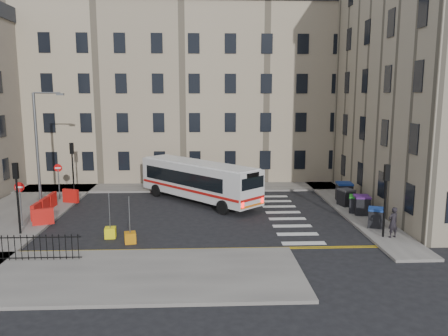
{
  "coord_description": "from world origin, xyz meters",
  "views": [
    {
      "loc": [
        -1.37,
        -28.6,
        7.99
      ],
      "look_at": [
        -0.04,
        1.22,
        3.0
      ],
      "focal_mm": 35.0,
      "sensor_mm": 36.0,
      "label": 1
    }
  ],
  "objects": [
    {
      "name": "wheelie_bin_e",
      "position": [
        9.03,
        2.83,
        0.86
      ],
      "size": [
        1.22,
        1.37,
        1.41
      ],
      "rotation": [
        0.0,
        0.0,
        -0.09
      ],
      "color": "black",
      "rests_on": "pavement_east"
    },
    {
      "name": "bollard_yellow",
      "position": [
        -6.75,
        -4.57,
        0.3
      ],
      "size": [
        0.66,
        0.66,
        0.6
      ],
      "primitive_type": "cube",
      "rotation": [
        0.0,
        0.0,
        0.1
      ],
      "color": "yellow",
      "rests_on": "ground"
    },
    {
      "name": "wheelie_bin_c",
      "position": [
        8.83,
        -0.31,
        0.72
      ],
      "size": [
        1.19,
        1.27,
        1.14
      ],
      "rotation": [
        0.0,
        0.0,
        -0.34
      ],
      "color": "black",
      "rests_on": "pavement_east"
    },
    {
      "name": "pedestrian",
      "position": [
        9.06,
        -5.66,
        1.02
      ],
      "size": [
        0.74,
        0.61,
        1.73
      ],
      "primitive_type": "imported",
      "rotation": [
        0.0,
        0.0,
        3.5
      ],
      "color": "black",
      "rests_on": "pavement_east"
    },
    {
      "name": "no_entry_north",
      "position": [
        -12.5,
        4.5,
        2.08
      ],
      "size": [
        0.6,
        0.08,
        3.0
      ],
      "color": "#595B5E",
      "rests_on": "pavement_west"
    },
    {
      "name": "terrace_north",
      "position": [
        -7.0,
        15.5,
        8.62
      ],
      "size": [
        38.3,
        10.8,
        17.2
      ],
      "color": "tan",
      "rests_on": "ground"
    },
    {
      "name": "ground",
      "position": [
        0.0,
        0.0,
        0.0
      ],
      "size": [
        120.0,
        120.0,
        0.0
      ],
      "primitive_type": "plane",
      "color": "black",
      "rests_on": "ground"
    },
    {
      "name": "bollard_chevron",
      "position": [
        -5.48,
        -5.52,
        0.3
      ],
      "size": [
        0.72,
        0.72,
        0.6
      ],
      "primitive_type": "cube",
      "rotation": [
        0.0,
        0.0,
        0.23
      ],
      "color": "#C9790B",
      "rests_on": "ground"
    },
    {
      "name": "roadworks_barriers",
      "position": [
        -11.84,
        0.5,
        0.65
      ],
      "size": [
        1.66,
        6.26,
        1.0
      ],
      "color": "red",
      "rests_on": "pavement_west"
    },
    {
      "name": "streetlamp",
      "position": [
        -13.0,
        2.0,
        4.34
      ],
      "size": [
        0.5,
        0.22,
        8.14
      ],
      "color": "#595B5E",
      "rests_on": "pavement_west"
    },
    {
      "name": "pavement_west",
      "position": [
        -14.0,
        1.0,
        0.07
      ],
      "size": [
        6.0,
        22.0,
        0.15
      ],
      "primitive_type": "cube",
      "color": "slate",
      "rests_on": "ground"
    },
    {
      "name": "traffic_light_nw",
      "position": [
        -12.0,
        6.5,
        2.87
      ],
      "size": [
        0.28,
        0.22,
        4.1
      ],
      "color": "black",
      "rests_on": "pavement_west"
    },
    {
      "name": "no_entry_south",
      "position": [
        -12.5,
        -2.5,
        2.08
      ],
      "size": [
        0.6,
        0.08,
        3.0
      ],
      "color": "#595B5E",
      "rests_on": "pavement_west"
    },
    {
      "name": "wheelie_bin_b",
      "position": [
        9.05,
        -0.8,
        0.78
      ],
      "size": [
        1.12,
        1.25,
        1.26
      ],
      "rotation": [
        0.0,
        0.0,
        -0.13
      ],
      "color": "black",
      "rests_on": "pavement_east"
    },
    {
      "name": "wheelie_bin_d",
      "position": [
        8.77,
        1.55,
        0.75
      ],
      "size": [
        1.2,
        1.3,
        1.19
      ],
      "rotation": [
        0.0,
        0.0,
        0.28
      ],
      "color": "black",
      "rests_on": "pavement_east"
    },
    {
      "name": "pavement_east",
      "position": [
        9.0,
        4.0,
        0.07
      ],
      "size": [
        2.4,
        26.0,
        0.15
      ],
      "primitive_type": "cube",
      "color": "slate",
      "rests_on": "ground"
    },
    {
      "name": "traffic_light_east",
      "position": [
        8.6,
        -5.5,
        2.87
      ],
      "size": [
        0.28,
        0.22,
        4.1
      ],
      "color": "black",
      "rests_on": "pavement_east"
    },
    {
      "name": "pavement_sw",
      "position": [
        -7.0,
        -10.0,
        0.07
      ],
      "size": [
        20.0,
        6.0,
        0.15
      ],
      "primitive_type": "cube",
      "color": "slate",
      "rests_on": "ground"
    },
    {
      "name": "wheelie_bin_a",
      "position": [
        8.9,
        -3.62,
        0.73
      ],
      "size": [
        1.24,
        1.31,
        1.14
      ],
      "rotation": [
        0.0,
        0.0,
        -0.41
      ],
      "color": "black",
      "rests_on": "pavement_east"
    },
    {
      "name": "pavement_north",
      "position": [
        -6.0,
        8.6,
        0.07
      ],
      "size": [
        36.0,
        3.2,
        0.15
      ],
      "primitive_type": "cube",
      "color": "slate",
      "rests_on": "ground"
    },
    {
      "name": "traffic_light_sw",
      "position": [
        -12.0,
        -4.0,
        2.87
      ],
      "size": [
        0.28,
        0.22,
        4.1
      ],
      "color": "black",
      "rests_on": "pavement_west"
    },
    {
      "name": "bus",
      "position": [
        -1.88,
        3.71,
        1.71
      ],
      "size": [
        9.17,
        9.69,
        2.97
      ],
      "rotation": [
        0.0,
        0.0,
        0.74
      ],
      "color": "silver",
      "rests_on": "ground"
    }
  ]
}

